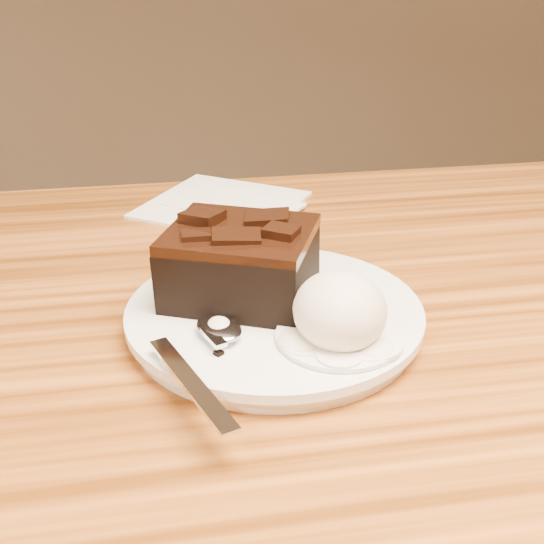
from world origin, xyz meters
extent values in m
cylinder|color=white|center=(-0.09, 0.06, 0.76)|extent=(0.21, 0.21, 0.02)
cube|color=black|center=(-0.11, 0.09, 0.79)|extent=(0.12, 0.12, 0.05)
ellipsoid|color=white|center=(-0.06, 0.02, 0.79)|extent=(0.06, 0.06, 0.05)
cylinder|color=white|center=(-0.06, 0.02, 0.77)|extent=(0.08, 0.08, 0.00)
cube|color=white|center=(-0.10, 0.32, 0.75)|extent=(0.20, 0.20, 0.01)
cube|color=black|center=(-0.15, 0.06, 0.77)|extent=(0.01, 0.01, 0.00)
cube|color=black|center=(-0.14, 0.01, 0.77)|extent=(0.01, 0.01, 0.00)
camera|label=1|loc=(-0.17, -0.36, 1.01)|focal=46.72mm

